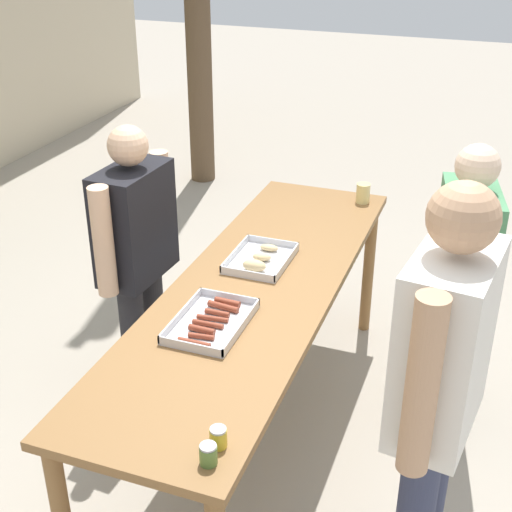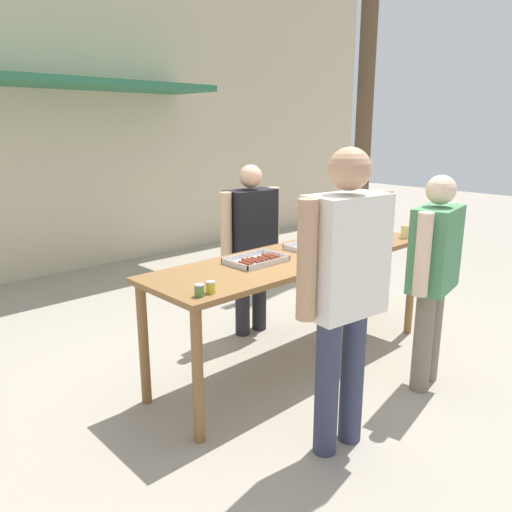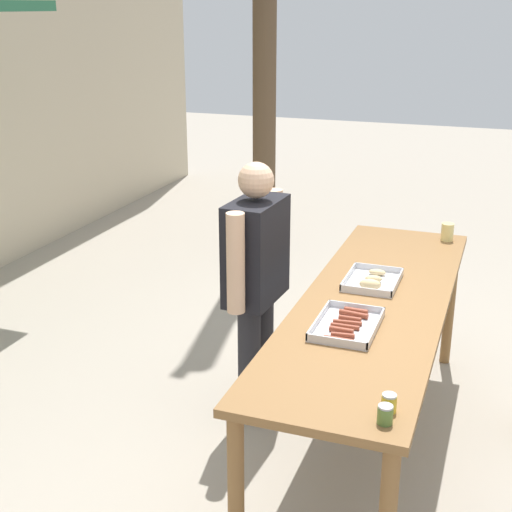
# 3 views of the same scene
# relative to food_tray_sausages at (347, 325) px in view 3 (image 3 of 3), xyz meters

# --- Properties ---
(ground_plane) EXTENTS (24.00, 24.00, 0.00)m
(ground_plane) POSITION_rel_food_tray_sausages_xyz_m (0.40, -0.06, -0.94)
(ground_plane) COLOR #A39989
(serving_table) EXTENTS (2.60, 0.75, 0.93)m
(serving_table) POSITION_rel_food_tray_sausages_xyz_m (0.40, -0.06, -0.12)
(serving_table) COLOR brown
(serving_table) RESTS_ON ground
(food_tray_sausages) EXTENTS (0.43, 0.29, 0.04)m
(food_tray_sausages) POSITION_rel_food_tray_sausages_xyz_m (0.00, 0.00, 0.00)
(food_tray_sausages) COLOR silver
(food_tray_sausages) RESTS_ON serving_table
(food_tray_buns) EXTENTS (0.38, 0.29, 0.07)m
(food_tray_buns) POSITION_rel_food_tray_sausages_xyz_m (0.61, -0.00, 0.01)
(food_tray_buns) COLOR silver
(food_tray_buns) RESTS_ON serving_table
(condiment_jar_mustard) EXTENTS (0.06, 0.06, 0.08)m
(condiment_jar_mustard) POSITION_rel_food_tray_sausages_xyz_m (-0.77, -0.32, 0.02)
(condiment_jar_mustard) COLOR #567A38
(condiment_jar_mustard) RESTS_ON serving_table
(condiment_jar_ketchup) EXTENTS (0.06, 0.06, 0.08)m
(condiment_jar_ketchup) POSITION_rel_food_tray_sausages_xyz_m (-0.68, -0.32, 0.02)
(condiment_jar_ketchup) COLOR gold
(condiment_jar_ketchup) RESTS_ON serving_table
(beer_cup) EXTENTS (0.08, 0.08, 0.12)m
(beer_cup) POSITION_rel_food_tray_sausages_xyz_m (1.56, -0.31, 0.04)
(beer_cup) COLOR #DBC67A
(beer_cup) RESTS_ON serving_table
(person_server_behind_table) EXTENTS (0.66, 0.28, 1.58)m
(person_server_behind_table) POSITION_rel_food_tray_sausages_xyz_m (0.57, 0.68, -0.01)
(person_server_behind_table) COLOR #232328
(person_server_behind_table) RESTS_ON ground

